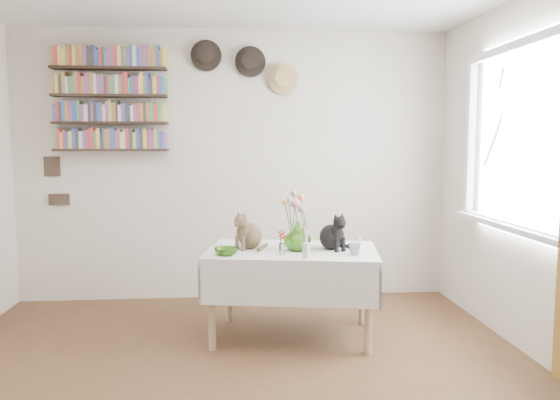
{
  "coord_description": "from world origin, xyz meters",
  "views": [
    {
      "loc": [
        -0.01,
        -2.87,
        1.45
      ],
      "look_at": [
        0.32,
        1.02,
        1.05
      ],
      "focal_mm": 35.0,
      "sensor_mm": 36.0,
      "label": 1
    }
  ],
  "objects": [
    {
      "name": "tabby_cat",
      "position": [
        0.11,
        1.2,
        0.81
      ],
      "size": [
        0.31,
        0.31,
        0.29
      ],
      "primitive_type": null,
      "rotation": [
        0.0,
        0.0,
        -0.75
      ],
      "color": "brown",
      "rests_on": "dining_table"
    },
    {
      "name": "drinking_glass",
      "position": [
        0.84,
        0.87,
        0.71
      ],
      "size": [
        0.1,
        0.1,
        0.08
      ],
      "primitive_type": "imported",
      "rotation": [
        0.0,
        0.0,
        -0.08
      ],
      "color": "white",
      "rests_on": "dining_table"
    },
    {
      "name": "candlestick",
      "position": [
        0.48,
        0.79,
        0.73
      ],
      "size": [
        0.05,
        0.05,
        0.2
      ],
      "color": "white",
      "rests_on": "dining_table"
    },
    {
      "name": "wall_hats",
      "position": [
        0.12,
        2.19,
        2.17
      ],
      "size": [
        0.98,
        0.09,
        0.48
      ],
      "color": "black",
      "rests_on": "room"
    },
    {
      "name": "berry_jar",
      "position": [
        0.33,
        0.94,
        0.76
      ],
      "size": [
        0.05,
        0.05,
        0.19
      ],
      "color": "white",
      "rests_on": "dining_table"
    },
    {
      "name": "room",
      "position": [
        0.0,
        0.0,
        1.25
      ],
      "size": [
        4.08,
        4.58,
        2.58
      ],
      "color": "brown",
      "rests_on": "ground"
    },
    {
      "name": "window",
      "position": [
        1.97,
        0.8,
        1.4
      ],
      "size": [
        0.12,
        1.52,
        1.32
      ],
      "color": "white",
      "rests_on": "room"
    },
    {
      "name": "green_bowl",
      "position": [
        -0.07,
        0.94,
        0.7
      ],
      "size": [
        0.21,
        0.21,
        0.05
      ],
      "primitive_type": "imported",
      "rotation": [
        0.0,
        0.0,
        0.27
      ],
      "color": "#76BE3E",
      "rests_on": "dining_table"
    },
    {
      "name": "dining_table",
      "position": [
        0.42,
        1.12,
        0.5
      ],
      "size": [
        1.37,
        1.0,
        0.67
      ],
      "color": "white",
      "rests_on": "room"
    },
    {
      "name": "porcelain_figurine",
      "position": [
        0.9,
        1.02,
        0.71
      ],
      "size": [
        0.06,
        0.06,
        0.1
      ],
      "color": "white",
      "rests_on": "dining_table"
    },
    {
      "name": "bookshelf_unit",
      "position": [
        -1.1,
        2.16,
        1.84
      ],
      "size": [
        1.0,
        0.16,
        0.91
      ],
      "color": "black",
      "rests_on": "room"
    },
    {
      "name": "flower_vase",
      "position": [
        0.45,
        1.07,
        0.77
      ],
      "size": [
        0.23,
        0.23,
        0.21
      ],
      "primitive_type": "imported",
      "rotation": [
        0.0,
        0.0,
        -0.13
      ],
      "color": "#76BE3E",
      "rests_on": "dining_table"
    },
    {
      "name": "wall_art_plaques",
      "position": [
        -1.63,
        2.23,
        1.12
      ],
      "size": [
        0.21,
        0.02,
        0.44
      ],
      "color": "#38281E",
      "rests_on": "room"
    },
    {
      "name": "black_cat",
      "position": [
        0.71,
        1.1,
        0.81
      ],
      "size": [
        0.27,
        0.3,
        0.28
      ],
      "primitive_type": null,
      "rotation": [
        0.0,
        0.0,
        0.44
      ],
      "color": "black",
      "rests_on": "dining_table"
    },
    {
      "name": "flower_bouquet",
      "position": [
        0.45,
        1.08,
        1.01
      ],
      "size": [
        0.17,
        0.12,
        0.39
      ],
      "color": "#4C7233",
      "rests_on": "flower_vase"
    }
  ]
}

